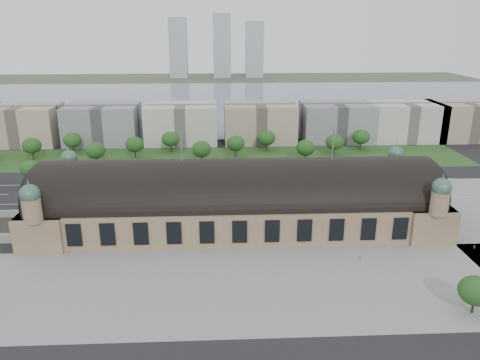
{
  "coord_description": "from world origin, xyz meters",
  "views": [
    {
      "loc": [
        -6.65,
        -163.4,
        73.39
      ],
      "look_at": [
        1.62,
        12.04,
        14.0
      ],
      "focal_mm": 35.0,
      "sensor_mm": 36.0,
      "label": 1
    }
  ],
  "objects_px": {
    "traffic_car_6": "(409,189)",
    "parked_car_2": "(83,202)",
    "parked_car_3": "(110,205)",
    "parked_car_6": "(139,201)",
    "traffic_car_1": "(81,184)",
    "bus_east": "(307,191)",
    "pedestrian_2": "(474,247)",
    "parked_car_1": "(125,204)",
    "bus_west": "(230,192)",
    "parked_car_5": "(167,202)",
    "traffic_car_3": "(206,182)",
    "parked_car_4": "(160,202)",
    "traffic_car_5": "(324,184)",
    "pedestrian_0": "(360,258)",
    "petrol_station": "(126,169)",
    "parked_car_0": "(110,201)",
    "bus_mid": "(280,194)",
    "traffic_car_4": "(277,191)",
    "traffic_car_2": "(90,191)"
  },
  "relations": [
    {
      "from": "traffic_car_6",
      "to": "parked_car_2",
      "type": "height_order",
      "value": "traffic_car_6"
    },
    {
      "from": "parked_car_0",
      "to": "parked_car_6",
      "type": "distance_m",
      "value": 11.95
    },
    {
      "from": "traffic_car_5",
      "to": "parked_car_4",
      "type": "xyz_separation_m",
      "value": [
        -74.92,
        -19.61,
        0.03
      ]
    },
    {
      "from": "bus_mid",
      "to": "pedestrian_0",
      "type": "relative_size",
      "value": 7.0
    },
    {
      "from": "traffic_car_6",
      "to": "parked_car_1",
      "type": "xyz_separation_m",
      "value": [
        -126.61,
        -12.55,
        -0.09
      ]
    },
    {
      "from": "traffic_car_1",
      "to": "parked_car_5",
      "type": "bearing_deg",
      "value": -118.21
    },
    {
      "from": "petrol_station",
      "to": "parked_car_0",
      "type": "distance_m",
      "value": 40.35
    },
    {
      "from": "traffic_car_1",
      "to": "pedestrian_2",
      "type": "height_order",
      "value": "pedestrian_2"
    },
    {
      "from": "parked_car_2",
      "to": "bus_west",
      "type": "height_order",
      "value": "bus_west"
    },
    {
      "from": "parked_car_6",
      "to": "pedestrian_2",
      "type": "bearing_deg",
      "value": 44.22
    },
    {
      "from": "parked_car_1",
      "to": "bus_west",
      "type": "distance_m",
      "value": 45.7
    },
    {
      "from": "parked_car_5",
      "to": "traffic_car_6",
      "type": "bearing_deg",
      "value": 61.7
    },
    {
      "from": "parked_car_4",
      "to": "pedestrian_2",
      "type": "relative_size",
      "value": 2.35
    },
    {
      "from": "parked_car_6",
      "to": "pedestrian_2",
      "type": "xyz_separation_m",
      "value": [
        121.08,
        -49.0,
        0.27
      ]
    },
    {
      "from": "traffic_car_3",
      "to": "parked_car_4",
      "type": "height_order",
      "value": "parked_car_4"
    },
    {
      "from": "bus_mid",
      "to": "pedestrian_0",
      "type": "height_order",
      "value": "bus_mid"
    },
    {
      "from": "traffic_car_2",
      "to": "parked_car_5",
      "type": "relative_size",
      "value": 1.12
    },
    {
      "from": "traffic_car_2",
      "to": "parked_car_1",
      "type": "distance_m",
      "value": 25.11
    },
    {
      "from": "pedestrian_2",
      "to": "traffic_car_1",
      "type": "bearing_deg",
      "value": 16.16
    },
    {
      "from": "petrol_station",
      "to": "bus_mid",
      "type": "distance_m",
      "value": 82.64
    },
    {
      "from": "petrol_station",
      "to": "traffic_car_2",
      "type": "distance_m",
      "value": 29.47
    },
    {
      "from": "traffic_car_3",
      "to": "parked_car_2",
      "type": "distance_m",
      "value": 57.33
    },
    {
      "from": "traffic_car_1",
      "to": "bus_east",
      "type": "distance_m",
      "value": 105.7
    },
    {
      "from": "traffic_car_1",
      "to": "parked_car_0",
      "type": "xyz_separation_m",
      "value": [
        18.6,
        -23.28,
        0.05
      ]
    },
    {
      "from": "parked_car_2",
      "to": "traffic_car_3",
      "type": "bearing_deg",
      "value": 93.72
    },
    {
      "from": "parked_car_2",
      "to": "pedestrian_0",
      "type": "relative_size",
      "value": 2.92
    },
    {
      "from": "parked_car_5",
      "to": "parked_car_1",
      "type": "bearing_deg",
      "value": -119.17
    },
    {
      "from": "parked_car_3",
      "to": "bus_west",
      "type": "height_order",
      "value": "bus_west"
    },
    {
      "from": "traffic_car_5",
      "to": "parked_car_4",
      "type": "distance_m",
      "value": 77.44
    },
    {
      "from": "traffic_car_4",
      "to": "parked_car_1",
      "type": "xyz_separation_m",
      "value": [
        -65.82,
        -12.63,
        -0.06
      ]
    },
    {
      "from": "traffic_car_5",
      "to": "parked_car_4",
      "type": "height_order",
      "value": "parked_car_4"
    },
    {
      "from": "traffic_car_4",
      "to": "parked_car_0",
      "type": "height_order",
      "value": "parked_car_0"
    },
    {
      "from": "parked_car_6",
      "to": "bus_west",
      "type": "relative_size",
      "value": 0.33
    },
    {
      "from": "parked_car_6",
      "to": "pedestrian_0",
      "type": "height_order",
      "value": "pedestrian_0"
    },
    {
      "from": "parked_car_5",
      "to": "traffic_car_2",
      "type": "bearing_deg",
      "value": -146.48
    },
    {
      "from": "traffic_car_4",
      "to": "parked_car_6",
      "type": "distance_m",
      "value": 61.38
    },
    {
      "from": "parked_car_6",
      "to": "pedestrian_0",
      "type": "bearing_deg",
      "value": 31.54
    },
    {
      "from": "petrol_station",
      "to": "parked_car_1",
      "type": "distance_m",
      "value": 44.25
    },
    {
      "from": "petrol_station",
      "to": "parked_car_6",
      "type": "distance_m",
      "value": 42.29
    },
    {
      "from": "traffic_car_4",
      "to": "parked_car_4",
      "type": "xyz_separation_m",
      "value": [
        -51.44,
        -10.92,
        -0.05
      ]
    },
    {
      "from": "parked_car_5",
      "to": "bus_east",
      "type": "height_order",
      "value": "bus_east"
    },
    {
      "from": "parked_car_3",
      "to": "parked_car_6",
      "type": "relative_size",
      "value": 1.02
    },
    {
      "from": "traffic_car_5",
      "to": "bus_east",
      "type": "height_order",
      "value": "bus_east"
    },
    {
      "from": "parked_car_2",
      "to": "parked_car_5",
      "type": "xyz_separation_m",
      "value": [
        35.92,
        -1.54,
        -0.01
      ]
    },
    {
      "from": "petrol_station",
      "to": "traffic_car_3",
      "type": "distance_m",
      "value": 44.31
    },
    {
      "from": "traffic_car_6",
      "to": "parked_car_0",
      "type": "relative_size",
      "value": 1.14
    },
    {
      "from": "parked_car_1",
      "to": "parked_car_3",
      "type": "relative_size",
      "value": 1.12
    },
    {
      "from": "parked_car_1",
      "to": "traffic_car_6",
      "type": "bearing_deg",
      "value": 66.8
    },
    {
      "from": "petrol_station",
      "to": "parked_car_4",
      "type": "distance_m",
      "value": 47.27
    },
    {
      "from": "traffic_car_6",
      "to": "parked_car_2",
      "type": "relative_size",
      "value": 1.09
    }
  ]
}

